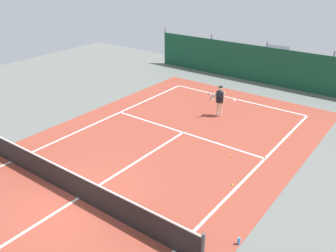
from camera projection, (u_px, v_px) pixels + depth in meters
ground_plane at (79, 198)px, 12.44m from camera, size 36.00×36.00×0.00m
court_surface at (79, 198)px, 12.43m from camera, size 11.02×26.60×0.01m
tennis_net at (77, 186)px, 12.22m from camera, size 10.12×0.10×1.10m
back_fence at (266, 72)px, 23.89m from camera, size 16.30×0.98×2.70m
tennis_player at (220, 99)px, 18.45m from camera, size 0.75×0.73×1.64m
tennis_ball_near_player at (232, 185)px, 13.13m from camera, size 0.07×0.07×0.07m
tennis_ball_midcourt at (231, 156)px, 15.04m from camera, size 0.07×0.07×0.07m
parked_car at (274, 60)px, 26.01m from camera, size 2.38×4.38×1.68m
water_bottle at (239, 241)px, 10.39m from camera, size 0.08×0.08×0.24m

